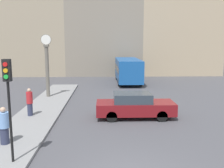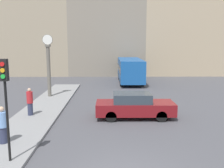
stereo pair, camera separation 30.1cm
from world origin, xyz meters
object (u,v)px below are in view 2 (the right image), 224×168
(sedan_car, at_px, (134,106))
(street_clock, at_px, (49,66))
(bus_distant, at_px, (130,69))
(traffic_light_near, at_px, (5,89))
(pedestrian_red_top, at_px, (30,102))
(pedestrian_blue_stripe, at_px, (2,125))

(sedan_car, bearing_deg, street_clock, 138.17)
(sedan_car, xyz_separation_m, bus_distant, (0.87, 13.41, 0.76))
(traffic_light_near, bearing_deg, pedestrian_red_top, 100.38)
(sedan_car, distance_m, bus_distant, 13.46)
(pedestrian_blue_stripe, bearing_deg, bus_distant, 68.43)
(street_clock, bearing_deg, traffic_light_near, -83.93)
(bus_distant, bearing_deg, pedestrian_blue_stripe, -111.57)
(pedestrian_blue_stripe, height_order, pedestrian_red_top, pedestrian_red_top)
(traffic_light_near, relative_size, street_clock, 0.75)
(sedan_car, bearing_deg, pedestrian_blue_stripe, -146.55)
(bus_distant, bearing_deg, sedan_car, -93.70)
(bus_distant, height_order, pedestrian_blue_stripe, bus_distant)
(street_clock, distance_m, pedestrian_red_top, 5.63)
(bus_distant, relative_size, traffic_light_near, 2.12)
(sedan_car, distance_m, pedestrian_red_top, 6.15)
(bus_distant, xyz_separation_m, pedestrian_red_top, (-7.01, -13.18, -0.57))
(street_clock, height_order, pedestrian_blue_stripe, street_clock)
(bus_distant, height_order, traffic_light_near, traffic_light_near)
(traffic_light_near, relative_size, pedestrian_blue_stripe, 2.31)
(bus_distant, bearing_deg, pedestrian_red_top, -118.02)
(traffic_light_near, bearing_deg, street_clock, 96.07)
(bus_distant, relative_size, pedestrian_blue_stripe, 4.88)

